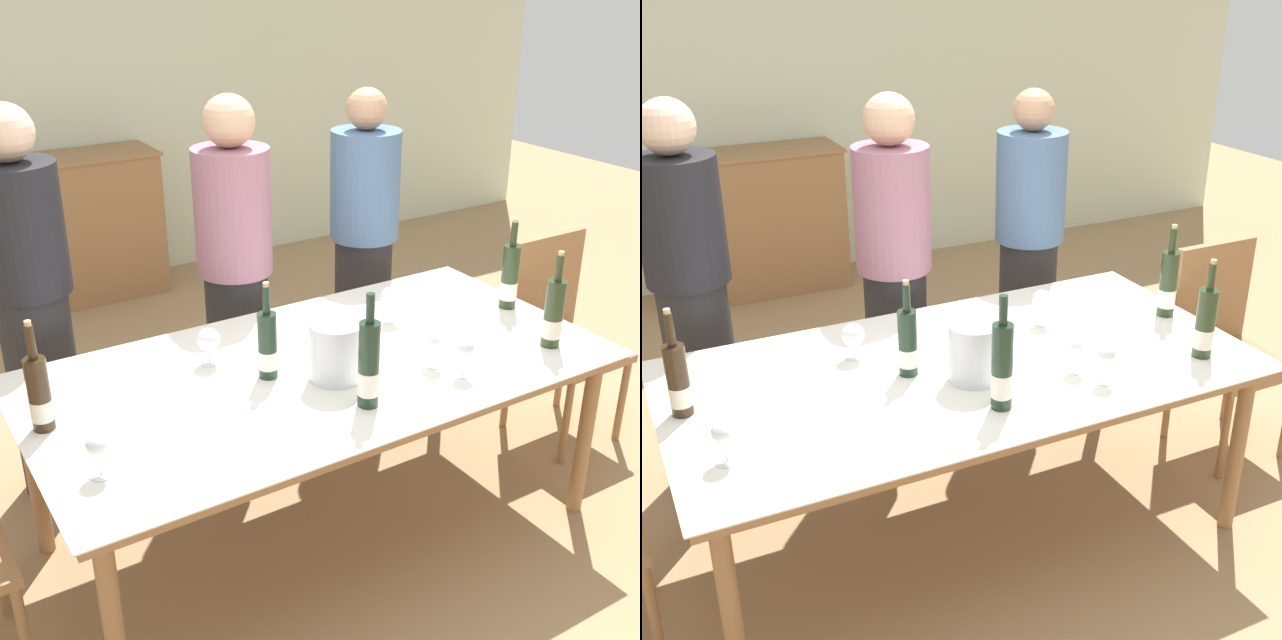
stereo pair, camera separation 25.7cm
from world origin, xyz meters
TOP-DOWN VIEW (x-y plane):
  - ground_plane at (0.00, 0.00)m, footprint 12.00×12.00m
  - back_wall at (0.00, 3.17)m, footprint 8.00×0.10m
  - sideboard_cabinet at (-0.12, 2.88)m, footprint 1.18×0.46m
  - dining_table at (0.00, 0.00)m, footprint 2.11×1.09m
  - ice_bucket at (-0.01, -0.11)m, footprint 0.20×0.20m
  - wine_bottle_0 at (0.95, 0.04)m, footprint 0.07×0.07m
  - wine_bottle_1 at (0.83, -0.32)m, footprint 0.07×0.07m
  - wine_bottle_2 at (-0.20, 0.02)m, footprint 0.07×0.07m
  - wine_bottle_3 at (-0.96, 0.09)m, footprint 0.07×0.07m
  - wine_bottle_4 at (-0.01, -0.32)m, footprint 0.07×0.07m
  - wine_glass_0 at (0.34, -0.22)m, footprint 0.07×0.07m
  - wine_glass_1 at (-0.89, -0.25)m, footprint 0.08×0.08m
  - wine_glass_2 at (0.39, -0.33)m, footprint 0.07×0.07m
  - wine_glass_3 at (-0.33, 0.23)m, footprint 0.09×0.09m
  - wine_glass_4 at (0.44, 0.18)m, footprint 0.08×0.08m
  - chair_right_end at (1.35, 0.09)m, footprint 0.42×0.42m
  - person_host at (-0.80, 0.84)m, footprint 0.33×0.33m
  - person_guest_left at (0.05, 0.79)m, footprint 0.33×0.33m
  - person_guest_right at (0.77, 0.84)m, footprint 0.33×0.33m

SIDE VIEW (x-z plane):
  - ground_plane at x=0.00m, z-range 0.00..0.00m
  - sideboard_cabinet at x=-0.12m, z-range 0.00..0.96m
  - chair_right_end at x=1.35m, z-range 0.06..1.00m
  - dining_table at x=0.00m, z-range 0.31..1.05m
  - person_guest_right at x=0.77m, z-range 0.00..1.56m
  - person_guest_left at x=0.05m, z-range 0.00..1.60m
  - person_host at x=-0.80m, z-range 0.00..1.63m
  - wine_glass_3 at x=-0.33m, z-range 0.76..0.90m
  - wine_glass_1 at x=-0.89m, z-range 0.76..0.90m
  - wine_glass_0 at x=0.34m, z-range 0.77..0.90m
  - wine_glass_4 at x=0.44m, z-range 0.77..0.91m
  - wine_glass_2 at x=0.39m, z-range 0.77..0.91m
  - ice_bucket at x=-0.01m, z-range 0.74..0.96m
  - wine_bottle_2 at x=-0.20m, z-range 0.68..1.04m
  - wine_bottle_3 at x=-0.96m, z-range 0.67..1.04m
  - wine_bottle_1 at x=0.83m, z-range 0.68..1.05m
  - wine_bottle_0 at x=0.95m, z-range 0.68..1.06m
  - wine_bottle_4 at x=-0.01m, z-range 0.68..1.08m
  - back_wall at x=0.00m, z-range 0.00..2.80m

